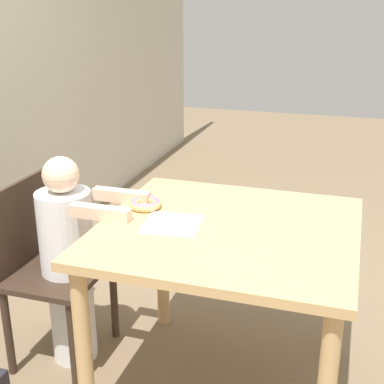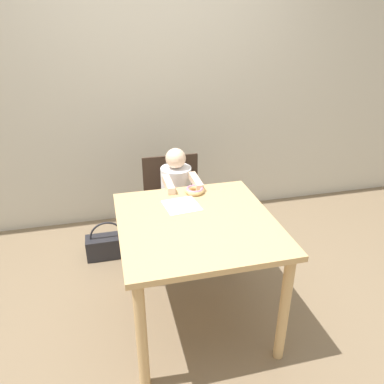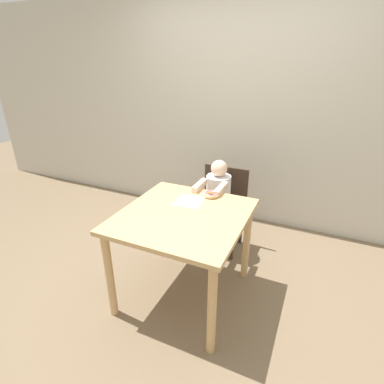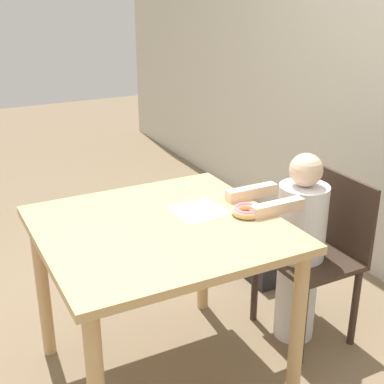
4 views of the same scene
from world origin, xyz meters
name	(u,v)px [view 1 (image 1 of 4)]	position (x,y,z in m)	size (l,w,h in m)	color
dining_table	(227,253)	(0.00, 0.00, 0.65)	(0.92, 0.97, 0.76)	tan
chair	(48,266)	(0.02, 0.83, 0.45)	(0.46, 0.38, 0.83)	#38281E
child_figure	(70,262)	(0.02, 0.71, 0.49)	(0.25, 0.47, 0.97)	white
donut	(145,203)	(0.08, 0.37, 0.78)	(0.13, 0.13, 0.04)	#DBB270
napkin	(172,224)	(-0.05, 0.21, 0.76)	(0.24, 0.24, 0.00)	white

